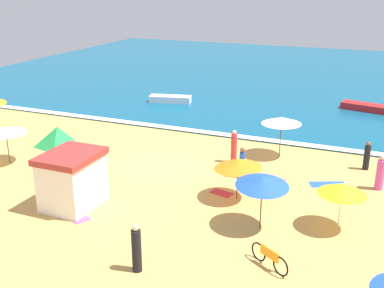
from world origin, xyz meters
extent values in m
plane|color=#E0A856|center=(0.00, 0.00, 0.00)|extent=(60.00, 60.00, 0.00)
cube|color=#0F567A|center=(0.00, 28.00, 0.05)|extent=(60.00, 44.00, 0.10)
cube|color=white|center=(0.00, 6.30, 0.10)|extent=(57.00, 0.70, 0.01)
cube|color=white|center=(-1.32, -5.63, 1.11)|extent=(2.06, 2.55, 2.23)
cube|color=#A5332D|center=(-1.32, -5.63, 2.36)|extent=(2.20, 2.73, 0.27)
cylinder|color=silver|center=(9.81, -3.21, 0.98)|extent=(0.05, 0.05, 1.96)
cone|color=yellow|center=(9.81, -3.21, 1.78)|extent=(2.15, 2.15, 0.50)
cylinder|color=#4C3823|center=(6.86, -4.38, 1.11)|extent=(0.05, 0.05, 2.21)
cone|color=blue|center=(6.86, -4.38, 2.07)|extent=(2.97, 2.97, 0.56)
cylinder|color=#4C3823|center=(5.76, 4.03, 1.14)|extent=(0.05, 0.05, 2.27)
cone|color=white|center=(5.76, 4.03, 2.13)|extent=(2.54, 2.54, 0.41)
cylinder|color=#4C3823|center=(5.18, -2.17, 0.94)|extent=(0.05, 0.05, 1.88)
cone|color=orange|center=(5.18, -2.17, 1.74)|extent=(2.69, 2.68, 0.54)
cylinder|color=#4C3823|center=(-7.72, -2.75, 1.01)|extent=(0.05, 0.05, 2.02)
cone|color=white|center=(-7.72, -2.75, 1.91)|extent=(3.04, 3.03, 0.35)
pyramid|color=green|center=(-6.77, 0.31, 0.67)|extent=(2.67, 2.22, 1.34)
torus|color=black|center=(7.40, -6.66, 0.33)|extent=(0.64, 0.44, 0.72)
torus|color=black|center=(8.33, -7.25, 0.33)|extent=(0.64, 0.44, 0.72)
cube|color=orange|center=(7.87, -6.96, 0.55)|extent=(0.77, 0.52, 0.36)
cylinder|color=blue|center=(4.66, 0.30, 0.68)|extent=(0.40, 0.40, 1.36)
sphere|color=brown|center=(4.66, 0.30, 1.48)|extent=(0.26, 0.26, 0.26)
cylinder|color=#D84CA5|center=(11.17, 1.45, 0.75)|extent=(0.56, 0.56, 1.50)
sphere|color=#DBA884|center=(11.17, 1.45, 1.60)|extent=(0.23, 0.23, 0.23)
cylinder|color=black|center=(10.44, 3.85, 0.67)|extent=(0.43, 0.43, 1.34)
sphere|color=brown|center=(10.44, 3.85, 1.44)|extent=(0.23, 0.23, 0.23)
cylinder|color=red|center=(3.64, 2.11, 0.82)|extent=(0.42, 0.42, 1.65)
sphere|color=beige|center=(3.64, 2.11, 1.76)|extent=(0.24, 0.24, 0.24)
cylinder|color=black|center=(3.70, -8.93, 0.79)|extent=(0.42, 0.42, 1.58)
sphere|color=beige|center=(3.70, -8.93, 1.69)|extent=(0.23, 0.23, 0.23)
cube|color=#D84CA5|center=(-0.67, -6.40, 0.01)|extent=(1.64, 1.38, 0.01)
cube|color=blue|center=(8.87, 1.06, 0.01)|extent=(1.93, 1.38, 0.01)
cube|color=red|center=(4.34, -1.90, 0.01)|extent=(1.17, 0.84, 0.01)
cube|color=#D84CA5|center=(6.33, 0.07, 0.01)|extent=(1.08, 1.85, 0.01)
cube|color=white|center=(-5.15, 12.56, 0.37)|extent=(3.50, 1.75, 0.53)
cube|color=red|center=(10.07, 15.99, 0.35)|extent=(4.45, 2.07, 0.51)
camera|label=1|loc=(10.81, -21.01, 9.57)|focal=43.81mm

